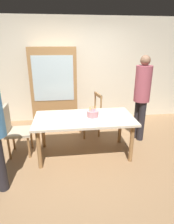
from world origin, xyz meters
The scene contains 12 objects.
ground centered at (0.00, 0.00, 0.00)m, with size 6.40×6.40×0.00m, color #93704C.
back_wall centered at (0.00, 1.85, 1.30)m, with size 6.40×0.10×2.60m, color beige.
dining_table centered at (0.00, 0.00, 0.65)m, with size 1.76×0.89×0.74m.
birthday_cake centered at (0.15, -0.02, 0.79)m, with size 0.28×0.28×0.19m.
plate_near_celebrant centered at (-0.49, -0.20, 0.74)m, with size 0.22×0.22×0.01m, color silver.
plate_far_side centered at (-0.09, 0.20, 0.74)m, with size 0.22×0.22×0.01m, color silver.
fork_near_celebrant centered at (-0.65, -0.22, 0.74)m, with size 0.18×0.02×0.01m, color silver.
fork_far_side centered at (-0.25, 0.21, 0.74)m, with size 0.18×0.02×0.01m, color silver.
chair_spindle_back centered at (0.23, 0.77, 0.46)m, with size 0.51×0.51×0.95m.
chair_upholstered centered at (-1.27, 0.15, 0.53)m, with size 0.45×0.45×0.95m.
person_guest centered at (1.23, 0.46, 1.01)m, with size 0.32×0.32×1.77m.
china_cabinet centered at (-0.57, 1.56, 0.95)m, with size 1.10×0.45×1.90m.
Camera 1 is at (-0.33, -3.08, 1.98)m, focal length 30.13 mm.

